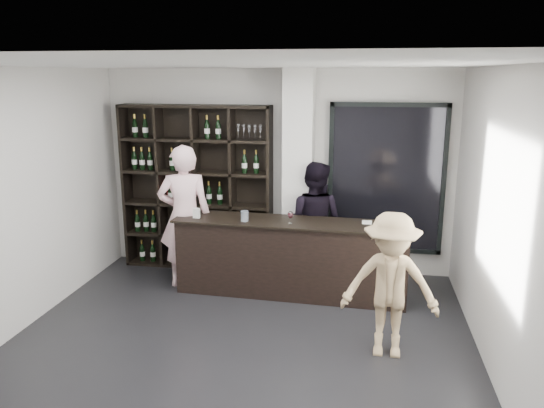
% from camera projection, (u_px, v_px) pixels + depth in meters
% --- Properties ---
extents(floor, '(5.00, 5.50, 0.01)m').
position_uv_depth(floor, '(232.00, 360.00, 5.37)').
color(floor, black).
rests_on(floor, ground).
extents(wine_shelf, '(2.20, 0.35, 2.40)m').
position_uv_depth(wine_shelf, '(197.00, 188.00, 7.73)').
color(wine_shelf, black).
rests_on(wine_shelf, floor).
extents(structural_column, '(0.40, 0.40, 2.90)m').
position_uv_depth(structural_column, '(298.00, 176.00, 7.33)').
color(structural_column, silver).
rests_on(structural_column, floor).
extents(glass_panel, '(1.60, 0.08, 2.10)m').
position_uv_depth(glass_panel, '(386.00, 179.00, 7.35)').
color(glass_panel, black).
rests_on(glass_panel, floor).
extents(tasting_counter, '(3.03, 0.63, 1.00)m').
position_uv_depth(tasting_counter, '(291.00, 258.00, 6.86)').
color(tasting_counter, black).
rests_on(tasting_counter, floor).
extents(taster_pink, '(0.81, 0.64, 1.93)m').
position_uv_depth(taster_pink, '(185.00, 216.00, 7.09)').
color(taster_pink, '#FFCBD1').
rests_on(taster_pink, floor).
extents(taster_black, '(0.95, 0.82, 1.68)m').
position_uv_depth(taster_black, '(314.00, 222.00, 7.27)').
color(taster_black, black).
rests_on(taster_black, floor).
extents(customer, '(1.00, 0.60, 1.51)m').
position_uv_depth(customer, '(390.00, 285.00, 5.31)').
color(customer, tan).
rests_on(customer, floor).
extents(wine_glass, '(0.09, 0.09, 0.18)m').
position_uv_depth(wine_glass, '(290.00, 217.00, 6.61)').
color(wine_glass, white).
rests_on(wine_glass, tasting_counter).
extents(spit_cup, '(0.12, 0.12, 0.13)m').
position_uv_depth(spit_cup, '(245.00, 216.00, 6.74)').
color(spit_cup, '#A9B6C8').
rests_on(spit_cup, tasting_counter).
extents(napkin_stack, '(0.12, 0.12, 0.02)m').
position_uv_depth(napkin_stack, '(367.00, 222.00, 6.66)').
color(napkin_stack, white).
rests_on(napkin_stack, tasting_counter).
extents(card_stand, '(0.09, 0.05, 0.13)m').
position_uv_depth(card_stand, '(196.00, 213.00, 6.88)').
color(card_stand, white).
rests_on(card_stand, tasting_counter).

